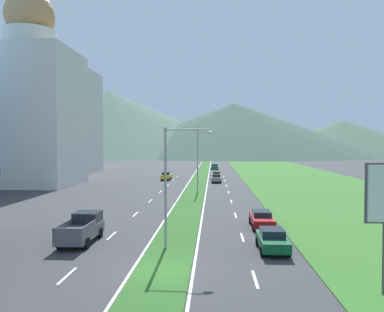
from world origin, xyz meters
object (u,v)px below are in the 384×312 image
(car_2, at_px, (217,175))
(street_lamp_near, at_px, (172,178))
(car_0, at_px, (215,167))
(car_4, at_px, (262,219))
(street_lamp_mid, at_px, (196,154))
(car_1, at_px, (216,178))
(pickup_truck_0, at_px, (82,229))
(car_3, at_px, (166,176))
(car_5, at_px, (272,240))

(car_2, bearing_deg, street_lamp_near, -3.67)
(car_0, relative_size, car_4, 0.84)
(car_0, relative_size, car_2, 0.90)
(street_lamp_near, distance_m, street_lamp_mid, 31.34)
(street_lamp_near, relative_size, car_2, 1.87)
(street_lamp_mid, relative_size, car_1, 2.47)
(street_lamp_near, bearing_deg, car_1, 85.86)
(car_0, height_order, car_2, car_0)
(street_lamp_near, xyz_separation_m, pickup_truck_0, (-6.76, 1.54, -3.90))
(car_1, height_order, car_3, car_3)
(car_2, relative_size, car_5, 1.02)
(car_2, bearing_deg, pickup_truck_0, -11.05)
(street_lamp_near, xyz_separation_m, car_1, (3.40, 46.96, -4.12))
(car_4, bearing_deg, car_5, -1.42)
(car_2, height_order, car_3, car_3)
(street_lamp_near, bearing_deg, car_2, 86.33)
(car_3, bearing_deg, street_lamp_near, -172.73)
(car_3, distance_m, pickup_truck_0, 49.91)
(street_lamp_mid, distance_m, car_5, 32.51)
(car_1, bearing_deg, car_3, -114.25)
(pickup_truck_0, bearing_deg, street_lamp_near, -102.87)
(street_lamp_near, distance_m, car_3, 52.03)
(car_4, bearing_deg, car_3, -162.86)
(street_lamp_near, height_order, car_5, street_lamp_near)
(car_0, bearing_deg, street_lamp_mid, -3.22)
(street_lamp_mid, bearing_deg, car_3, 108.64)
(car_2, height_order, car_5, car_2)
(car_3, bearing_deg, car_5, -165.44)
(car_2, bearing_deg, car_4, 4.37)
(car_2, relative_size, car_3, 1.02)
(car_0, distance_m, pickup_truck_0, 82.84)
(street_lamp_mid, height_order, car_0, street_lamp_mid)
(car_4, relative_size, car_5, 1.10)
(street_lamp_near, bearing_deg, pickup_truck_0, 167.13)
(street_lamp_near, distance_m, car_0, 83.95)
(street_lamp_near, xyz_separation_m, street_lamp_mid, (0.22, 31.33, 0.76))
(street_lamp_near, bearing_deg, car_0, 87.83)
(pickup_truck_0, bearing_deg, car_5, -96.99)
(street_lamp_near, height_order, car_2, street_lamp_near)
(street_lamp_mid, bearing_deg, street_lamp_near, -90.40)
(street_lamp_near, height_order, car_1, street_lamp_near)
(car_4, bearing_deg, car_0, -177.12)
(street_lamp_near, bearing_deg, street_lamp_mid, 89.60)
(street_lamp_mid, height_order, car_4, street_lamp_mid)
(pickup_truck_0, bearing_deg, car_3, -0.23)
(car_4, bearing_deg, car_1, -174.77)
(car_2, bearing_deg, car_5, 3.56)
(street_lamp_mid, distance_m, car_1, 16.68)
(street_lamp_near, height_order, car_3, street_lamp_near)
(car_0, distance_m, car_3, 33.77)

